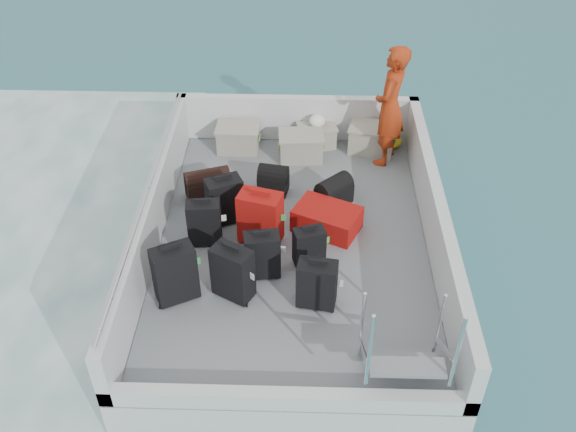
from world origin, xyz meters
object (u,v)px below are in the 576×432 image
object	(u,v)px
suitcase_8	(327,219)
suitcase_6	(317,285)
suitcase_4	(262,256)
passenger	(390,106)
suitcase_7	(309,247)
crate_3	(372,140)
suitcase_0	(175,274)
suitcase_5	(260,218)
suitcase_1	(204,223)
crate_1	(301,147)
crate_2	(317,137)
suitcase_3	(233,273)
suitcase_2	(225,201)
crate_0	(238,139)

from	to	relation	value
suitcase_8	suitcase_6	bearing A→B (deg)	-160.68
suitcase_4	passenger	world-z (taller)	passenger
suitcase_6	suitcase_7	xyz separation A→B (m)	(-0.09, 0.67, -0.04)
suitcase_8	crate_3	bearing A→B (deg)	4.60
suitcase_0	suitcase_5	distance (m)	1.34
suitcase_1	suitcase_4	world-z (taller)	suitcase_1
suitcase_5	crate_1	distance (m)	1.95
suitcase_1	suitcase_5	size ratio (longest dim) A/B	0.86
crate_2	crate_3	world-z (taller)	crate_3
suitcase_3	crate_1	world-z (taller)	suitcase_3
suitcase_0	suitcase_2	distance (m)	1.46
suitcase_7	crate_1	bearing A→B (deg)	75.99
suitcase_3	suitcase_4	size ratio (longest dim) A/B	1.12
suitcase_7	passenger	bearing A→B (deg)	47.05
crate_2	suitcase_8	bearing A→B (deg)	-86.53
suitcase_0	suitcase_3	bearing A→B (deg)	-22.20
crate_1	crate_0	bearing A→B (deg)	167.75
suitcase_8	crate_2	distance (m)	1.97
crate_3	passenger	size ratio (longest dim) A/B	0.36
suitcase_2	crate_3	size ratio (longest dim) A/B	1.00
suitcase_4	suitcase_7	bearing A→B (deg)	12.20
suitcase_6	crate_0	bearing A→B (deg)	119.04
suitcase_8	crate_2	world-z (taller)	crate_2
suitcase_3	suitcase_7	bearing A→B (deg)	62.56
crate_2	passenger	bearing A→B (deg)	-19.23
crate_1	crate_3	distance (m)	1.08
suitcase_8	suitcase_4	bearing A→B (deg)	163.99
suitcase_1	suitcase_4	distance (m)	0.93
suitcase_0	suitcase_7	world-z (taller)	suitcase_0
crate_2	crate_3	distance (m)	0.83
suitcase_0	suitcase_5	size ratio (longest dim) A/B	1.02
suitcase_0	suitcase_7	bearing A→B (deg)	-5.03
crate_3	passenger	world-z (taller)	passenger
suitcase_2	suitcase_4	bearing A→B (deg)	-86.36
suitcase_1	crate_2	world-z (taller)	suitcase_1
suitcase_2	suitcase_3	size ratio (longest dim) A/B	0.95
suitcase_2	crate_3	world-z (taller)	suitcase_2
suitcase_6	crate_2	bearing A→B (deg)	98.66
suitcase_5	suitcase_8	bearing A→B (deg)	33.69
suitcase_2	suitcase_3	world-z (taller)	suitcase_3
suitcase_0	crate_0	world-z (taller)	suitcase_0
crate_2	passenger	size ratio (longest dim) A/B	0.30
suitcase_1	crate_1	distance (m)	2.26
suitcase_0	crate_2	distance (m)	3.61
suitcase_5	suitcase_1	bearing A→B (deg)	-158.99
suitcase_6	crate_2	distance (m)	3.30
crate_1	suitcase_0	bearing A→B (deg)	-114.93
suitcase_0	suitcase_1	xyz separation A→B (m)	(0.19, 0.96, -0.06)
suitcase_3	suitcase_5	bearing A→B (deg)	104.91
suitcase_4	crate_0	bearing A→B (deg)	91.75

